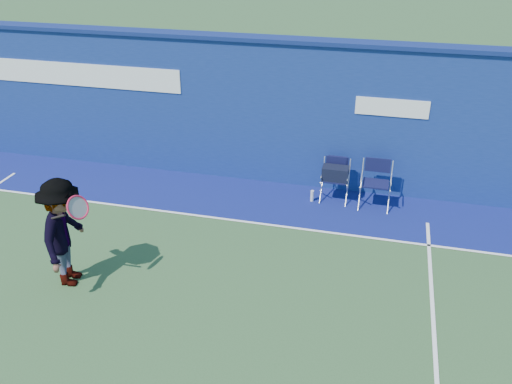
% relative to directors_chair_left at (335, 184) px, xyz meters
% --- Properties ---
extents(ground, '(80.00, 80.00, 0.00)m').
position_rel_directors_chair_left_xyz_m(ground, '(-2.65, -4.51, -0.38)').
color(ground, '#2E502A').
rests_on(ground, ground).
extents(stadium_wall, '(24.00, 0.50, 3.08)m').
position_rel_directors_chair_left_xyz_m(stadium_wall, '(-2.66, 0.69, 1.18)').
color(stadium_wall, navy).
rests_on(stadium_wall, ground).
extents(out_of_bounds_strip, '(24.00, 1.80, 0.01)m').
position_rel_directors_chair_left_xyz_m(out_of_bounds_strip, '(-2.65, -0.41, -0.37)').
color(out_of_bounds_strip, navy).
rests_on(out_of_bounds_strip, ground).
extents(court_lines, '(24.00, 12.00, 0.01)m').
position_rel_directors_chair_left_xyz_m(court_lines, '(-2.65, -3.91, -0.36)').
color(court_lines, white).
rests_on(court_lines, out_of_bounds_strip).
extents(directors_chair_left, '(0.52, 0.48, 0.88)m').
position_rel_directors_chair_left_xyz_m(directors_chair_left, '(0.00, 0.00, 0.00)').
color(directors_chair_left, silver).
rests_on(directors_chair_left, ground).
extents(directors_chair_right, '(0.57, 0.51, 0.95)m').
position_rel_directors_chair_left_xyz_m(directors_chair_right, '(0.81, -0.08, -0.08)').
color(directors_chair_right, silver).
rests_on(directors_chair_right, ground).
extents(water_bottle, '(0.07, 0.07, 0.24)m').
position_rel_directors_chair_left_xyz_m(water_bottle, '(-0.42, -0.16, -0.26)').
color(water_bottle, silver).
rests_on(water_bottle, ground).
extents(tennis_player, '(0.99, 1.27, 1.79)m').
position_rel_directors_chair_left_xyz_m(tennis_player, '(-3.73, -3.76, 0.52)').
color(tennis_player, '#EA4738').
rests_on(tennis_player, ground).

